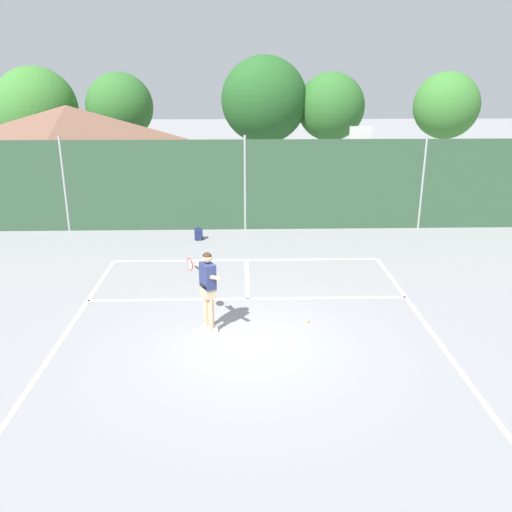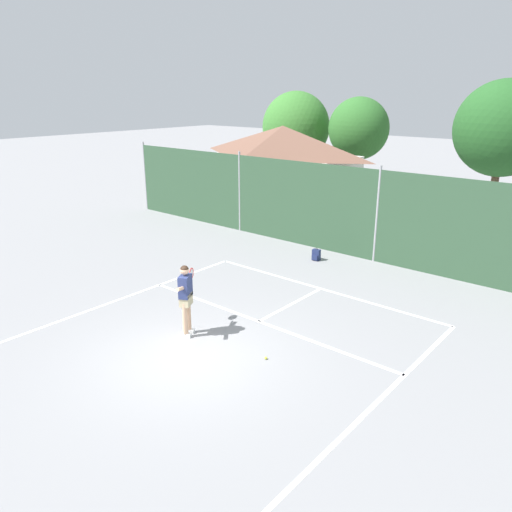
{
  "view_description": "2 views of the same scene",
  "coord_description": "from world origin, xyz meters",
  "px_view_note": "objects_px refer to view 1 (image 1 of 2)",
  "views": [
    {
      "loc": [
        -0.15,
        -10.18,
        5.5
      ],
      "look_at": [
        0.24,
        3.64,
        0.77
      ],
      "focal_mm": 37.49,
      "sensor_mm": 36.0,
      "label": 1
    },
    {
      "loc": [
        7.62,
        -6.72,
        5.82
      ],
      "look_at": [
        -0.72,
        3.21,
        1.5
      ],
      "focal_mm": 34.62,
      "sensor_mm": 36.0,
      "label": 2
    }
  ],
  "objects_px": {
    "basketball_hoop": "(359,158)",
    "tennis_ball": "(308,321)",
    "backpack_navy": "(199,234)",
    "tennis_player": "(208,284)"
  },
  "relations": [
    {
      "from": "basketball_hoop",
      "to": "tennis_ball",
      "type": "relative_size",
      "value": 53.79
    },
    {
      "from": "basketball_hoop",
      "to": "backpack_navy",
      "type": "bearing_deg",
      "value": -151.35
    },
    {
      "from": "tennis_ball",
      "to": "backpack_navy",
      "type": "xyz_separation_m",
      "value": [
        -3.02,
        6.65,
        0.16
      ]
    },
    {
      "from": "basketball_hoop",
      "to": "backpack_navy",
      "type": "xyz_separation_m",
      "value": [
        -6.22,
        -3.4,
        -2.12
      ]
    },
    {
      "from": "tennis_ball",
      "to": "backpack_navy",
      "type": "bearing_deg",
      "value": 114.44
    },
    {
      "from": "tennis_player",
      "to": "backpack_navy",
      "type": "bearing_deg",
      "value": 96.06
    },
    {
      "from": "tennis_ball",
      "to": "backpack_navy",
      "type": "height_order",
      "value": "backpack_navy"
    },
    {
      "from": "basketball_hoop",
      "to": "tennis_ball",
      "type": "bearing_deg",
      "value": -107.68
    },
    {
      "from": "tennis_player",
      "to": "backpack_navy",
      "type": "xyz_separation_m",
      "value": [
        -0.74,
        6.97,
        -0.92
      ]
    },
    {
      "from": "basketball_hoop",
      "to": "backpack_navy",
      "type": "height_order",
      "value": "basketball_hoop"
    }
  ]
}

